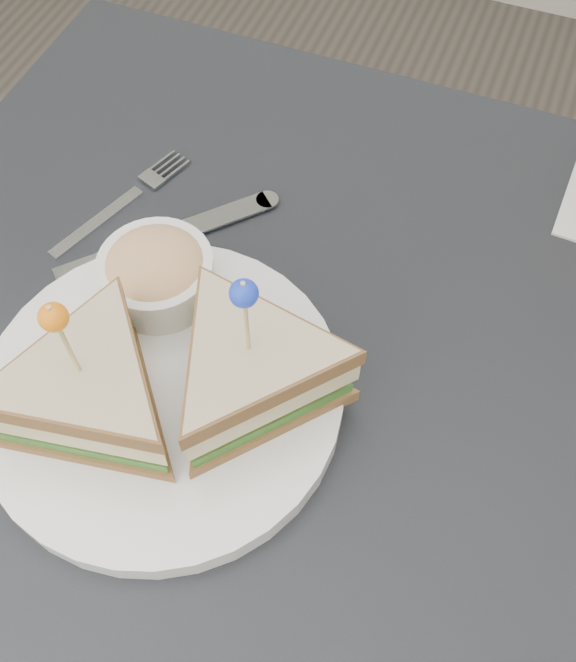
{
  "coord_description": "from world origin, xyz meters",
  "views": [
    {
      "loc": [
        0.12,
        -0.28,
        1.29
      ],
      "look_at": [
        0.01,
        0.01,
        0.8
      ],
      "focal_mm": 40.0,
      "sensor_mm": 36.0,
      "label": 1
    }
  ],
  "objects": [
    {
      "name": "cutlery_fork",
      "position": [
        -0.2,
        0.12,
        0.75
      ],
      "size": [
        0.07,
        0.17,
        0.0
      ],
      "rotation": [
        0.0,
        0.0,
        -0.34
      ],
      "color": "white",
      "rests_on": "table"
    },
    {
      "name": "cutlery_knife",
      "position": [
        -0.15,
        0.09,
        0.75
      ],
      "size": [
        0.17,
        0.18,
        0.01
      ],
      "rotation": [
        0.0,
        0.0,
        -0.75
      ],
      "color": "silver",
      "rests_on": "table"
    },
    {
      "name": "table",
      "position": [
        0.0,
        0.0,
        0.67
      ],
      "size": [
        0.8,
        0.8,
        0.75
      ],
      "color": "black",
      "rests_on": "ground"
    },
    {
      "name": "ground_plane",
      "position": [
        0.0,
        0.0,
        0.0
      ],
      "size": [
        3.5,
        3.5,
        0.0
      ],
      "primitive_type": "plane",
      "color": "#3F3833"
    },
    {
      "name": "plate_meal",
      "position": [
        -0.06,
        -0.06,
        0.8
      ],
      "size": [
        0.38,
        0.38,
        0.17
      ],
      "rotation": [
        0.0,
        0.0,
        -0.36
      ],
      "color": "white",
      "rests_on": "table"
    }
  ]
}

